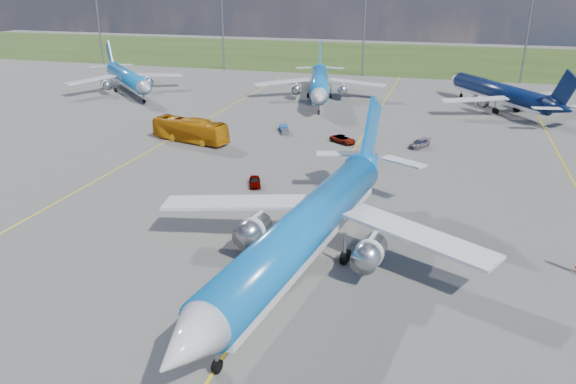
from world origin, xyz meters
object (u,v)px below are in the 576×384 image
(baggage_tug_c, at_px, (284,129))
(service_car_b, at_px, (343,139))
(main_airliner, at_px, (304,271))
(service_car_a, at_px, (255,182))
(bg_jet_nnw, at_px, (319,100))
(bg_jet_nw, at_px, (129,93))
(bg_jet_n, at_px, (497,110))
(apron_bus, at_px, (190,130))
(service_car_c, at_px, (419,144))

(baggage_tug_c, bearing_deg, service_car_b, -42.00)
(main_airliner, relative_size, service_car_a, 13.10)
(bg_jet_nnw, bearing_deg, service_car_b, -83.23)
(bg_jet_nnw, height_order, baggage_tug_c, bg_jet_nnw)
(main_airliner, distance_m, service_car_a, 22.87)
(bg_jet_nw, height_order, bg_jet_nnw, bg_jet_nnw)
(bg_jet_nnw, xyz_separation_m, bg_jet_n, (36.50, 0.86, 0.00))
(bg_jet_n, height_order, baggage_tug_c, bg_jet_n)
(apron_bus, height_order, service_car_c, apron_bus)
(bg_jet_nnw, relative_size, apron_bus, 2.99)
(main_airliner, relative_size, apron_bus, 3.40)
(bg_jet_nnw, distance_m, service_car_b, 33.57)
(bg_jet_nw, height_order, bg_jet_n, bg_jet_n)
(main_airliner, distance_m, baggage_tug_c, 48.79)
(apron_bus, bearing_deg, service_car_c, -64.69)
(bg_jet_n, xyz_separation_m, service_car_a, (-32.14, -55.06, 0.60))
(bg_jet_nnw, distance_m, service_car_a, 54.37)
(service_car_a, bearing_deg, bg_jet_n, 38.80)
(service_car_b, xyz_separation_m, baggage_tug_c, (-11.03, 3.93, -0.15))
(bg_jet_nw, distance_m, bg_jet_n, 80.54)
(bg_jet_nnw, relative_size, service_car_b, 8.93)
(service_car_a, distance_m, service_car_c, 30.19)
(service_car_c, bearing_deg, baggage_tug_c, -159.68)
(bg_jet_nnw, bearing_deg, apron_bus, -121.40)
(bg_jet_n, distance_m, main_airliner, 77.46)
(bg_jet_nw, distance_m, main_airliner, 91.80)
(apron_bus, xyz_separation_m, service_car_b, (23.85, 5.94, -1.25))
(bg_jet_n, bearing_deg, service_car_c, 34.33)
(bg_jet_nnw, xyz_separation_m, apron_bus, (-12.52, -37.54, 1.88))
(service_car_c, bearing_deg, apron_bus, -141.38)
(service_car_a, bearing_deg, bg_jet_nw, 113.10)
(service_car_a, height_order, baggage_tug_c, service_car_a)
(bg_jet_nw, height_order, apron_bus, bg_jet_nw)
(bg_jet_nw, height_order, service_car_a, bg_jet_nw)
(apron_bus, bearing_deg, main_airliner, -127.38)
(bg_jet_n, bearing_deg, apron_bus, 5.18)
(apron_bus, relative_size, service_car_c, 3.14)
(service_car_c, height_order, baggage_tug_c, service_car_c)
(baggage_tug_c, bearing_deg, service_car_a, -103.71)
(apron_bus, relative_size, service_car_a, 3.85)
(main_airliner, height_order, baggage_tug_c, main_airliner)
(apron_bus, distance_m, service_car_c, 36.46)
(main_airliner, bearing_deg, service_car_c, 88.42)
(service_car_a, distance_m, baggage_tug_c, 26.84)
(main_airliner, bearing_deg, bg_jet_nnw, 110.17)
(bg_jet_n, bearing_deg, bg_jet_nnw, -31.54)
(bg_jet_nw, distance_m, bg_jet_nnw, 44.08)
(service_car_a, bearing_deg, main_airliner, -80.20)
(service_car_c, bearing_deg, main_airliner, -71.76)
(apron_bus, bearing_deg, bg_jet_nnw, -4.00)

